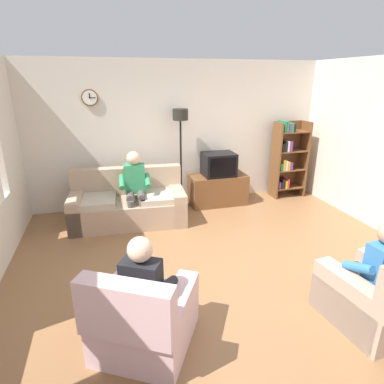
{
  "coord_description": "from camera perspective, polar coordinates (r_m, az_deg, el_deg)",
  "views": [
    {
      "loc": [
        -1.4,
        -3.37,
        2.36
      ],
      "look_at": [
        -0.26,
        0.81,
        0.82
      ],
      "focal_mm": 29.93,
      "sensor_mm": 36.0,
      "label": 1
    }
  ],
  "objects": [
    {
      "name": "person_on_couch",
      "position": [
        5.38,
        -10.1,
        1.26
      ],
      "size": [
        0.53,
        0.56,
        1.24
      ],
      "color": "#338C59",
      "rests_on": "ground_plane"
    },
    {
      "name": "floor_lamp",
      "position": [
        5.95,
        -2.06,
        10.77
      ],
      "size": [
        0.28,
        0.28,
        1.85
      ],
      "color": "black",
      "rests_on": "ground_plane"
    },
    {
      "name": "couch",
      "position": [
        5.6,
        -11.27,
        -2.26
      ],
      "size": [
        1.96,
        1.01,
        0.9
      ],
      "color": "tan",
      "rests_on": "ground_plane"
    },
    {
      "name": "person_in_right_armchair",
      "position": [
        3.72,
        29.67,
        -11.44
      ],
      "size": [
        0.54,
        0.57,
        1.12
      ],
      "color": "#3372B2",
      "rests_on": "ground_plane"
    },
    {
      "name": "ground_plane",
      "position": [
        4.35,
        6.28,
        -13.41
      ],
      "size": [
        12.0,
        12.0,
        0.0
      ],
      "primitive_type": "plane",
      "color": "#8C603D"
    },
    {
      "name": "back_wall_assembly",
      "position": [
        6.28,
        -2.25,
        10.31
      ],
      "size": [
        6.2,
        0.17,
        2.7
      ],
      "color": "silver",
      "rests_on": "ground_plane"
    },
    {
      "name": "tv",
      "position": [
        6.17,
        4.78,
        4.95
      ],
      "size": [
        0.6,
        0.49,
        0.44
      ],
      "color": "black",
      "rests_on": "tv_stand"
    },
    {
      "name": "tv_stand",
      "position": [
        6.34,
        4.58,
        0.5
      ],
      "size": [
        1.1,
        0.56,
        0.59
      ],
      "color": "brown",
      "rests_on": "ground_plane"
    },
    {
      "name": "person_in_left_armchair",
      "position": [
        3.03,
        -8.16,
        -15.97
      ],
      "size": [
        0.61,
        0.63,
        1.12
      ],
      "color": "black",
      "rests_on": "ground_plane"
    },
    {
      "name": "bookshelf",
      "position": [
        6.91,
        16.53,
        5.84
      ],
      "size": [
        0.68,
        0.36,
        1.58
      ],
      "color": "brown",
      "rests_on": "ground_plane"
    },
    {
      "name": "armchair_near_window",
      "position": [
        3.17,
        -8.53,
        -21.52
      ],
      "size": [
        1.13,
        1.16,
        0.9
      ],
      "color": "beige",
      "rests_on": "ground_plane"
    },
    {
      "name": "armchair_near_bookshelf",
      "position": [
        3.83,
        29.91,
        -16.09
      ],
      "size": [
        0.89,
        0.96,
        0.9
      ],
      "color": "tan",
      "rests_on": "ground_plane"
    }
  ]
}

